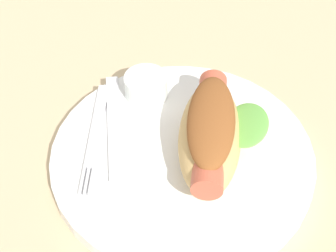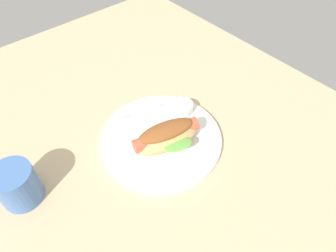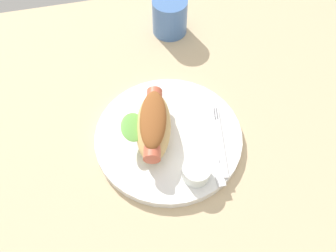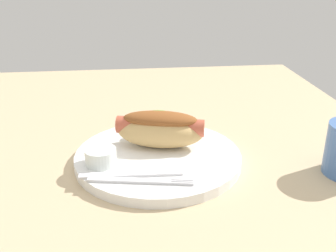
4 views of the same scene
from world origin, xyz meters
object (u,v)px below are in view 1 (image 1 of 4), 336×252
at_px(plate, 182,157).
at_px(sauce_ramekin, 146,86).
at_px(fork, 96,133).
at_px(hot_dog, 211,132).
at_px(knife, 114,125).

bearing_deg(plate, sauce_ramekin, -73.32).
xyz_separation_m(sauce_ramekin, fork, (0.06, 0.05, -0.01)).
relative_size(plate, hot_dog, 1.74).
height_order(sauce_ramekin, fork, sauce_ramekin).
bearing_deg(hot_dog, knife, -105.52).
relative_size(plate, sauce_ramekin, 5.56).
bearing_deg(plate, fork, -22.83).
relative_size(hot_dog, fork, 1.02).
bearing_deg(fork, knife, 125.14).
height_order(plate, knife, knife).
bearing_deg(sauce_ramekin, plate, 106.68).
distance_m(hot_dog, fork, 0.12).
bearing_deg(hot_dog, sauce_ramekin, -137.35).
height_order(hot_dog, fork, hot_dog).
distance_m(plate, sauce_ramekin, 0.10).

